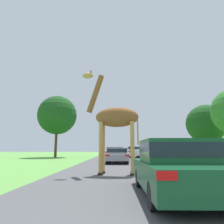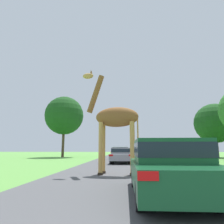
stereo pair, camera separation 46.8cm
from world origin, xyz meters
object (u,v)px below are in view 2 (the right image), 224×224
car_queue_right (121,155)px  car_verge_right (182,158)px  tree_centre_back (64,116)px  car_lead_maroon (169,166)px  car_queue_left (140,151)px  giraffe_near_road (115,120)px  tree_right_cluster (215,123)px  car_far_ahead (120,153)px

car_queue_right → car_verge_right: size_ratio=1.16×
tree_centre_back → car_verge_right: bearing=-55.5°
car_lead_maroon → car_queue_left: size_ratio=0.90×
giraffe_near_road → car_verge_right: bearing=-61.3°
car_lead_maroon → tree_right_cluster: (11.69, 23.98, 4.05)m
car_far_ahead → tree_right_cluster: tree_right_cluster is taller
car_far_ahead → car_verge_right: bearing=-73.9°
car_far_ahead → car_verge_right: car_far_ahead is taller
car_verge_right → tree_right_cluster: bearing=61.7°
car_queue_right → giraffe_near_road: bearing=-91.1°
tree_centre_back → car_lead_maroon: bearing=-66.5°
giraffe_near_road → tree_centre_back: bearing=29.5°
car_queue_right → car_queue_left: size_ratio=1.04×
car_far_ahead → car_verge_right: (3.61, -12.55, -0.05)m
giraffe_near_road → tree_centre_back: (-8.51, 19.00, 3.49)m
car_verge_right → tree_right_cluster: size_ratio=0.54×
car_verge_right → tree_centre_back: tree_centre_back is taller
giraffe_near_road → car_verge_right: giraffe_near_road is taller
giraffe_near_road → car_queue_left: giraffe_near_road is taller
car_queue_right → tree_centre_back: bearing=128.2°
car_queue_right → car_verge_right: (3.37, -6.46, 0.01)m
giraffe_near_road → car_queue_right: 8.20m
car_queue_right → car_far_ahead: 6.09m
giraffe_near_road → tree_centre_back: tree_centre_back is taller
giraffe_near_road → tree_right_cluster: 23.87m
car_queue_right → tree_right_cluster: bearing=41.7°
car_far_ahead → tree_right_cluster: size_ratio=0.58×
car_queue_right → car_verge_right: car_verge_right is taller
car_queue_left → car_verge_right: (0.99, -17.03, -0.12)m
car_lead_maroon → tree_centre_back: tree_centre_back is taller
car_queue_left → car_queue_right: bearing=-102.7°
car_lead_maroon → car_queue_right: 12.36m
car_far_ahead → tree_centre_back: size_ratio=0.50×
tree_right_cluster → giraffe_near_road: bearing=-124.0°
car_lead_maroon → giraffe_near_road: bearing=110.7°
car_far_ahead → car_queue_left: bearing=59.6°
car_queue_left → car_far_ahead: size_ratio=1.03×
car_queue_right → tree_right_cluster: (13.16, 11.71, 4.10)m
car_queue_left → tree_centre_back: (-11.04, 0.45, 5.21)m
car_queue_left → tree_right_cluster: bearing=6.0°
tree_centre_back → giraffe_near_road: bearing=-65.9°
giraffe_near_road → car_queue_left: (2.53, 18.55, -1.72)m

